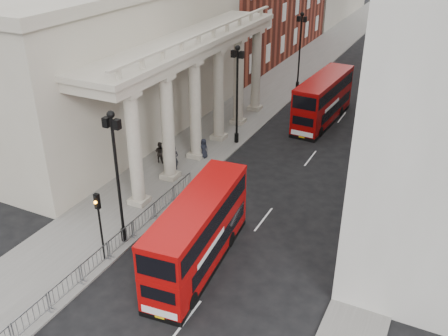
# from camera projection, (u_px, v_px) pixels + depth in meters

# --- Properties ---
(ground) EXTENTS (260.00, 260.00, 0.00)m
(ground) POSITION_uv_depth(u_px,v_px,m) (89.00, 284.00, 26.73)
(ground) COLOR black
(ground) RESTS_ON ground
(sidewalk_west) EXTENTS (6.00, 140.00, 0.12)m
(sidewalk_west) POSITION_uv_depth(u_px,v_px,m) (256.00, 103.00, 51.77)
(sidewalk_west) COLOR slate
(sidewalk_west) RESTS_ON ground
(sidewalk_east) EXTENTS (3.00, 140.00, 0.12)m
(sidewalk_east) POSITION_uv_depth(u_px,v_px,m) (423.00, 130.00, 45.29)
(sidewalk_east) COLOR slate
(sidewalk_east) RESTS_ON ground
(kerb) EXTENTS (0.20, 140.00, 0.14)m
(kerb) POSITION_uv_depth(u_px,v_px,m) (283.00, 107.00, 50.61)
(kerb) COLOR slate
(kerb) RESTS_ON ground
(portico_building) EXTENTS (9.00, 28.00, 12.00)m
(portico_building) POSITION_uv_depth(u_px,v_px,m) (122.00, 67.00, 42.43)
(portico_building) COLOR #A69D8B
(portico_building) RESTS_ON ground
(lamp_post_south) EXTENTS (1.05, 0.44, 8.32)m
(lamp_post_south) POSITION_uv_depth(u_px,v_px,m) (117.00, 170.00, 27.89)
(lamp_post_south) COLOR black
(lamp_post_south) RESTS_ON sidewalk_west
(lamp_post_mid) EXTENTS (1.05, 0.44, 8.32)m
(lamp_post_mid) POSITION_uv_depth(u_px,v_px,m) (237.00, 88.00, 40.63)
(lamp_post_mid) COLOR black
(lamp_post_mid) RESTS_ON sidewalk_west
(lamp_post_north) EXTENTS (1.05, 0.44, 8.32)m
(lamp_post_north) POSITION_uv_depth(u_px,v_px,m) (300.00, 46.00, 53.38)
(lamp_post_north) COLOR black
(lamp_post_north) RESTS_ON sidewalk_west
(traffic_light) EXTENTS (0.28, 0.33, 4.30)m
(traffic_light) POSITION_uv_depth(u_px,v_px,m) (99.00, 215.00, 27.08)
(traffic_light) COLOR black
(traffic_light) RESTS_ON sidewalk_west
(crowd_barriers) EXTENTS (0.50, 18.75, 1.10)m
(crowd_barriers) POSITION_uv_depth(u_px,v_px,m) (109.00, 250.00, 28.33)
(crowd_barriers) COLOR gray
(crowd_barriers) RESTS_ON sidewalk_west
(bus_near) EXTENTS (3.26, 9.86, 4.18)m
(bus_near) POSITION_uv_depth(u_px,v_px,m) (198.00, 232.00, 27.27)
(bus_near) COLOR #A00707
(bus_near) RESTS_ON ground
(bus_far) EXTENTS (2.99, 10.18, 4.34)m
(bus_far) POSITION_uv_depth(u_px,v_px,m) (323.00, 99.00, 46.29)
(bus_far) COLOR #870606
(bus_far) RESTS_ON ground
(pedestrian_a) EXTENTS (0.74, 0.55, 1.86)m
(pedestrian_a) POSITION_uv_depth(u_px,v_px,m) (174.00, 158.00, 37.97)
(pedestrian_a) COLOR black
(pedestrian_a) RESTS_ON sidewalk_west
(pedestrian_b) EXTENTS (0.85, 0.67, 1.70)m
(pedestrian_b) POSITION_uv_depth(u_px,v_px,m) (160.00, 152.00, 39.06)
(pedestrian_b) COLOR black
(pedestrian_b) RESTS_ON sidewalk_west
(pedestrian_c) EXTENTS (0.82, 0.56, 1.61)m
(pedestrian_c) POSITION_uv_depth(u_px,v_px,m) (204.00, 148.00, 39.82)
(pedestrian_c) COLOR black
(pedestrian_c) RESTS_ON sidewalk_west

